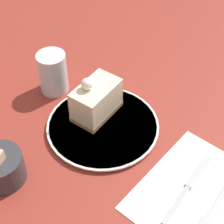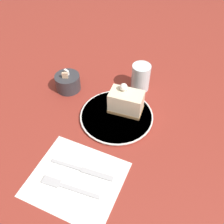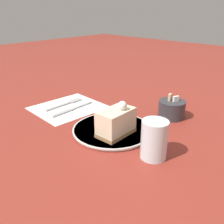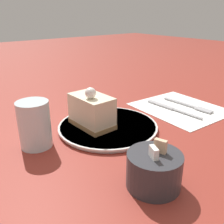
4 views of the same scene
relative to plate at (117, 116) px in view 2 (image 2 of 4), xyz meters
The scene contains 8 objects.
ground_plane 0.04m from the plate, 121.64° to the right, with size 4.00×4.00×0.00m, color maroon.
plate is the anchor object (origin of this frame).
cake_slice 0.06m from the plate, 30.70° to the right, with size 0.07×0.11×0.10m.
napkin 0.25m from the plate, behind, with size 0.22×0.25×0.00m.
fork 0.28m from the plate, behind, with size 0.02×0.16×0.00m.
knife 0.22m from the plate, behind, with size 0.02×0.18×0.00m.
sugar_bowl 0.23m from the plate, 71.30° to the left, with size 0.09×0.09×0.08m.
drinking_glass 0.18m from the plate, ahead, with size 0.07×0.07×0.10m.
Camera 2 is at (-0.50, -0.15, 0.61)m, focal length 40.00 mm.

